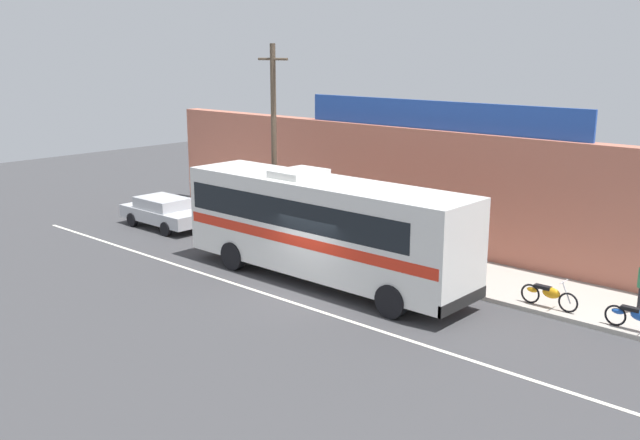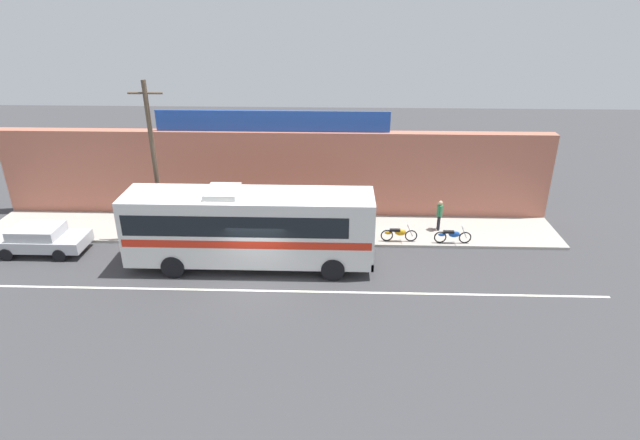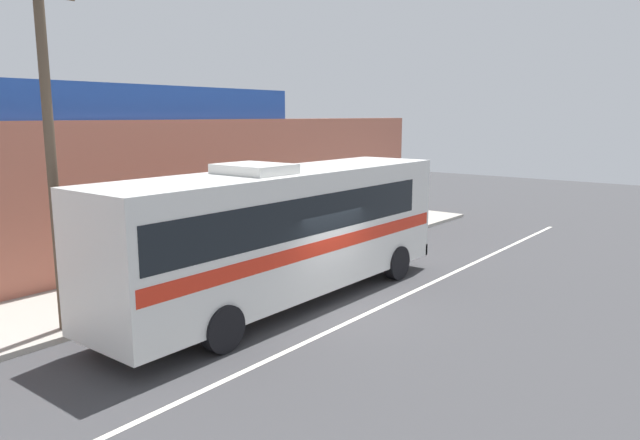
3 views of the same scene
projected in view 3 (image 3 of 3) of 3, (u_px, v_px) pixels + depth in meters
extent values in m
plane|color=#3A3A3D|center=(338.00, 309.00, 15.21)|extent=(70.00, 70.00, 0.00)
cube|color=#A8A399|center=(205.00, 273.00, 18.36)|extent=(30.00, 3.60, 0.14)
cube|color=#B26651|center=(159.00, 194.00, 19.26)|extent=(30.00, 0.70, 4.80)
cube|color=#234CAD|center=(155.00, 102.00, 18.75)|extent=(12.42, 0.12, 1.10)
cube|color=silver|center=(364.00, 315.00, 14.72)|extent=(30.00, 0.14, 0.01)
cube|color=silver|center=(285.00, 229.00, 15.38)|extent=(11.11, 2.50, 3.10)
cube|color=black|center=(274.00, 211.00, 14.94)|extent=(9.78, 2.52, 0.96)
cube|color=red|center=(286.00, 241.00, 15.43)|extent=(10.89, 2.51, 0.36)
cube|color=black|center=(395.00, 191.00, 19.57)|extent=(0.04, 2.25, 1.40)
cube|color=black|center=(394.00, 244.00, 19.89)|extent=(0.12, 2.50, 0.36)
cube|color=silver|center=(254.00, 169.00, 14.22)|extent=(1.40, 1.75, 0.24)
cylinder|color=black|center=(336.00, 252.00, 19.27)|extent=(1.04, 0.32, 1.04)
cylinder|color=black|center=(397.00, 263.00, 17.86)|extent=(1.04, 0.32, 1.04)
cylinder|color=black|center=(155.00, 306.00, 13.76)|extent=(1.04, 0.32, 1.04)
cylinder|color=black|center=(222.00, 328.00, 12.36)|extent=(1.04, 0.32, 1.04)
cylinder|color=brown|center=(51.00, 155.00, 12.75)|extent=(0.22, 0.22, 7.90)
torus|color=black|center=(406.00, 222.00, 25.05)|extent=(0.62, 0.06, 0.62)
torus|color=black|center=(391.00, 226.00, 24.09)|extent=(0.62, 0.06, 0.62)
cylinder|color=silver|center=(405.00, 215.00, 24.93)|extent=(0.34, 0.04, 0.65)
cylinder|color=silver|center=(404.00, 208.00, 24.80)|extent=(0.03, 0.56, 0.03)
ellipsoid|color=#1E51B2|center=(399.00, 220.00, 24.59)|extent=(0.56, 0.22, 0.34)
cube|color=black|center=(396.00, 218.00, 24.35)|extent=(0.52, 0.20, 0.10)
ellipsoid|color=#1E51B2|center=(391.00, 223.00, 24.12)|extent=(0.36, 0.14, 0.16)
torus|color=black|center=(369.00, 231.00, 23.06)|extent=(0.62, 0.06, 0.62)
torus|color=black|center=(351.00, 236.00, 22.12)|extent=(0.62, 0.06, 0.62)
cylinder|color=silver|center=(368.00, 224.00, 22.94)|extent=(0.34, 0.04, 0.65)
cylinder|color=silver|center=(367.00, 216.00, 22.81)|extent=(0.03, 0.56, 0.03)
ellipsoid|color=orange|center=(361.00, 229.00, 22.60)|extent=(0.56, 0.22, 0.34)
cube|color=black|center=(357.00, 227.00, 22.37)|extent=(0.52, 0.20, 0.10)
ellipsoid|color=orange|center=(352.00, 232.00, 22.14)|extent=(0.36, 0.14, 0.16)
cylinder|color=black|center=(360.00, 219.00, 25.21)|extent=(0.13, 0.13, 0.80)
cylinder|color=black|center=(363.00, 220.00, 25.10)|extent=(0.13, 0.13, 0.80)
cylinder|color=#2D7A4C|center=(362.00, 203.00, 25.03)|extent=(0.30, 0.30, 0.60)
sphere|color=tan|center=(362.00, 193.00, 24.96)|extent=(0.22, 0.22, 0.22)
cylinder|color=#2D7A4C|center=(358.00, 202.00, 25.15)|extent=(0.08, 0.08, 0.55)
cylinder|color=#2D7A4C|center=(366.00, 203.00, 24.91)|extent=(0.08, 0.08, 0.55)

